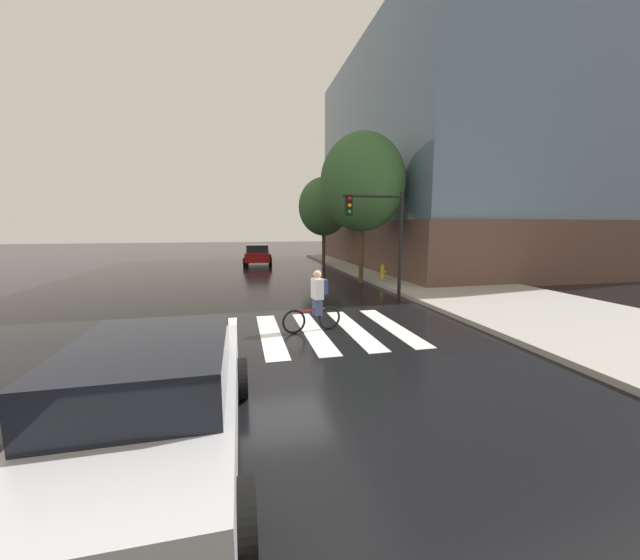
{
  "coord_description": "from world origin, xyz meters",
  "views": [
    {
      "loc": [
        -1.02,
        -9.13,
        2.85
      ],
      "look_at": [
        1.15,
        0.27,
        1.39
      ],
      "focal_mm": 19.71,
      "sensor_mm": 36.0,
      "label": 1
    }
  ],
  "objects_px": {
    "cyclist": "(316,301)",
    "street_tree_near": "(363,183)",
    "fire_hydrant": "(383,271)",
    "sedan_mid": "(258,254)",
    "sedan_near": "(156,401)",
    "street_tree_mid": "(324,207)",
    "traffic_light_near": "(381,227)"
  },
  "relations": [
    {
      "from": "sedan_near",
      "to": "traffic_light_near",
      "type": "relative_size",
      "value": 1.1
    },
    {
      "from": "sedan_mid",
      "to": "cyclist",
      "type": "xyz_separation_m",
      "value": [
        0.63,
        -17.91,
        0.06
      ]
    },
    {
      "from": "fire_hydrant",
      "to": "street_tree_mid",
      "type": "xyz_separation_m",
      "value": [
        -1.41,
        7.48,
        3.73
      ]
    },
    {
      "from": "sedan_mid",
      "to": "cyclist",
      "type": "distance_m",
      "value": 17.92
    },
    {
      "from": "sedan_mid",
      "to": "cyclist",
      "type": "height_order",
      "value": "cyclist"
    },
    {
      "from": "sedan_mid",
      "to": "street_tree_mid",
      "type": "distance_m",
      "value": 6.25
    },
    {
      "from": "sedan_near",
      "to": "fire_hydrant",
      "type": "distance_m",
      "value": 15.4
    },
    {
      "from": "traffic_light_near",
      "to": "street_tree_mid",
      "type": "bearing_deg",
      "value": 87.37
    },
    {
      "from": "cyclist",
      "to": "street_tree_mid",
      "type": "relative_size",
      "value": 0.27
    },
    {
      "from": "cyclist",
      "to": "fire_hydrant",
      "type": "height_order",
      "value": "cyclist"
    },
    {
      "from": "sedan_near",
      "to": "street_tree_near",
      "type": "bearing_deg",
      "value": 60.9
    },
    {
      "from": "traffic_light_near",
      "to": "fire_hydrant",
      "type": "relative_size",
      "value": 5.38
    },
    {
      "from": "street_tree_near",
      "to": "street_tree_mid",
      "type": "xyz_separation_m",
      "value": [
        -0.11,
        7.71,
        -0.75
      ]
    },
    {
      "from": "cyclist",
      "to": "street_tree_mid",
      "type": "bearing_deg",
      "value": 75.72
    },
    {
      "from": "fire_hydrant",
      "to": "sedan_mid",
      "type": "bearing_deg",
      "value": 120.9
    },
    {
      "from": "sedan_mid",
      "to": "street_tree_mid",
      "type": "relative_size",
      "value": 0.71
    },
    {
      "from": "cyclist",
      "to": "street_tree_near",
      "type": "xyz_separation_m",
      "value": [
        4.04,
        7.71,
        4.17
      ]
    },
    {
      "from": "street_tree_near",
      "to": "street_tree_mid",
      "type": "height_order",
      "value": "street_tree_near"
    },
    {
      "from": "sedan_near",
      "to": "cyclist",
      "type": "relative_size",
      "value": 2.72
    },
    {
      "from": "cyclist",
      "to": "street_tree_mid",
      "type": "distance_m",
      "value": 16.28
    },
    {
      "from": "sedan_near",
      "to": "street_tree_mid",
      "type": "distance_m",
      "value": 21.83
    },
    {
      "from": "sedan_mid",
      "to": "traffic_light_near",
      "type": "bearing_deg",
      "value": -74.27
    },
    {
      "from": "sedan_near",
      "to": "fire_hydrant",
      "type": "height_order",
      "value": "sedan_near"
    },
    {
      "from": "sedan_mid",
      "to": "street_tree_near",
      "type": "relative_size",
      "value": 0.61
    },
    {
      "from": "sedan_near",
      "to": "street_tree_mid",
      "type": "xyz_separation_m",
      "value": [
        6.95,
        20.4,
        3.44
      ]
    },
    {
      "from": "traffic_light_near",
      "to": "street_tree_near",
      "type": "relative_size",
      "value": 0.57
    },
    {
      "from": "sedan_mid",
      "to": "street_tree_mid",
      "type": "xyz_separation_m",
      "value": [
        4.56,
        -2.48,
        3.48
      ]
    },
    {
      "from": "traffic_light_near",
      "to": "street_tree_near",
      "type": "xyz_separation_m",
      "value": [
        0.65,
        4.05,
        2.15
      ]
    },
    {
      "from": "sedan_near",
      "to": "sedan_mid",
      "type": "height_order",
      "value": "sedan_near"
    },
    {
      "from": "cyclist",
      "to": "sedan_mid",
      "type": "bearing_deg",
      "value": 92.01
    },
    {
      "from": "sedan_near",
      "to": "fire_hydrant",
      "type": "xyz_separation_m",
      "value": [
        8.36,
        12.93,
        -0.29
      ]
    },
    {
      "from": "sedan_near",
      "to": "sedan_mid",
      "type": "bearing_deg",
      "value": 84.02
    }
  ]
}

